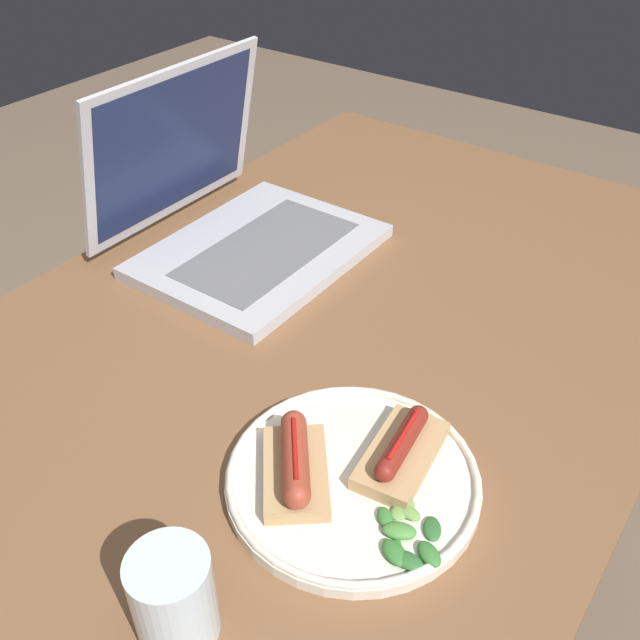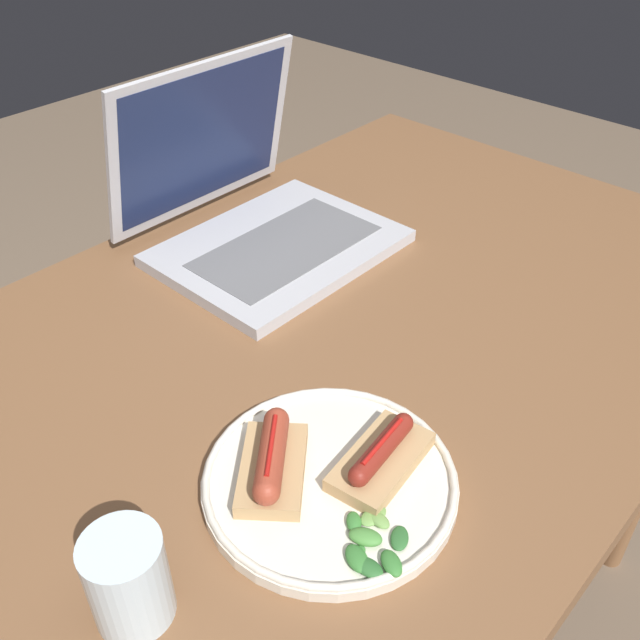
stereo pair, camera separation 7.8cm
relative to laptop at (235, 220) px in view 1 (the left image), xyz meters
name	(u,v)px [view 1 (the left image)]	position (x,y,z in m)	size (l,w,h in m)	color
desk	(286,408)	(-0.17, -0.23, -0.12)	(1.46, 0.81, 0.78)	brown
laptop	(235,220)	(0.00, 0.00, 0.00)	(0.33, 0.31, 0.26)	#B7B7BC
plate	(353,478)	(-0.28, -0.39, -0.04)	(0.26, 0.26, 0.02)	silver
sausage_toast_left	(401,451)	(-0.23, -0.42, -0.02)	(0.12, 0.08, 0.04)	tan
sausage_toast_middle	(295,465)	(-0.31, -0.35, -0.01)	(0.13, 0.12, 0.05)	tan
salad_pile	(406,537)	(-0.31, -0.48, -0.03)	(0.08, 0.08, 0.01)	#387A33
drinking_glass	(173,597)	(-0.49, -0.36, 0.00)	(0.07, 0.07, 0.09)	silver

